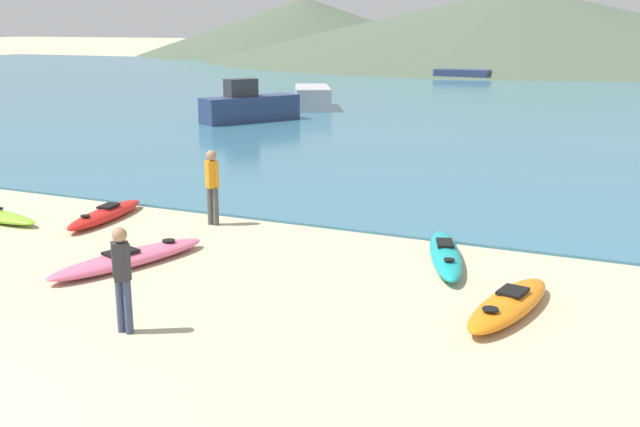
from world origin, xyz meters
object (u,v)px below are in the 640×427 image
(person_near_foreground, at_px, (122,273))
(moored_boat_1, at_px, (312,97))
(person_near_waterline, at_px, (212,183))
(kayak_on_sand_0, at_px, (509,304))
(kayak_on_sand_4, at_px, (445,254))
(moored_boat_3, at_px, (249,107))
(kayak_on_sand_3, at_px, (129,258))
(kayak_on_sand_5, at_px, (106,214))
(moored_boat_2, at_px, (462,74))

(person_near_foreground, xyz_separation_m, moored_boat_1, (-10.07, 28.03, -0.29))
(person_near_waterline, height_order, moored_boat_1, person_near_waterline)
(kayak_on_sand_0, relative_size, moored_boat_1, 0.62)
(kayak_on_sand_4, distance_m, moored_boat_3, 21.47)
(person_near_waterline, bearing_deg, kayak_on_sand_3, -87.37)
(person_near_foreground, relative_size, moored_boat_1, 0.35)
(kayak_on_sand_3, relative_size, person_near_waterline, 1.99)
(kayak_on_sand_0, bearing_deg, person_near_waterline, 159.54)
(kayak_on_sand_3, xyz_separation_m, person_near_waterline, (-0.15, 3.16, 0.83))
(person_near_waterline, bearing_deg, moored_boat_3, 117.14)
(kayak_on_sand_5, bearing_deg, moored_boat_2, 94.50)
(kayak_on_sand_0, distance_m, moored_boat_1, 29.15)
(kayak_on_sand_5, bearing_deg, moored_boat_1, 103.43)
(person_near_foreground, xyz_separation_m, moored_boat_3, (-10.31, 21.73, -0.17))
(kayak_on_sand_0, distance_m, person_near_waterline, 7.62)
(kayak_on_sand_3, relative_size, kayak_on_sand_4, 1.09)
(kayak_on_sand_0, xyz_separation_m, kayak_on_sand_4, (-1.60, 2.13, 0.00))
(kayak_on_sand_3, bearing_deg, moored_boat_3, 113.54)
(moored_boat_1, bearing_deg, kayak_on_sand_4, -59.48)
(person_near_waterline, distance_m, moored_boat_1, 23.69)
(moored_boat_1, distance_m, moored_boat_3, 6.31)
(kayak_on_sand_4, relative_size, person_near_foreground, 1.94)
(kayak_on_sand_5, bearing_deg, kayak_on_sand_4, 1.46)
(kayak_on_sand_0, bearing_deg, moored_boat_1, 121.10)
(moored_boat_1, bearing_deg, person_near_foreground, -70.24)
(person_near_foreground, bearing_deg, moored_boat_2, 98.90)
(kayak_on_sand_3, height_order, kayak_on_sand_4, kayak_on_sand_4)
(person_near_waterline, distance_m, moored_boat_2, 48.29)
(moored_boat_3, bearing_deg, kayak_on_sand_4, -50.34)
(moored_boat_2, bearing_deg, kayak_on_sand_4, -76.32)
(kayak_on_sand_0, relative_size, kayak_on_sand_5, 0.98)
(kayak_on_sand_4, relative_size, moored_boat_1, 0.68)
(moored_boat_3, bearing_deg, moored_boat_2, 86.55)
(person_near_waterline, distance_m, moored_boat_3, 17.99)
(kayak_on_sand_0, bearing_deg, kayak_on_sand_3, -175.77)
(kayak_on_sand_4, xyz_separation_m, moored_boat_2, (-11.78, 48.39, 0.26))
(moored_boat_2, distance_m, moored_boat_3, 31.93)
(kayak_on_sand_0, distance_m, moored_boat_3, 24.13)
(kayak_on_sand_3, height_order, kayak_on_sand_5, kayak_on_sand_5)
(person_near_waterline, relative_size, moored_boat_2, 0.38)
(kayak_on_sand_0, distance_m, kayak_on_sand_4, 2.66)
(kayak_on_sand_3, height_order, moored_boat_2, moored_boat_2)
(kayak_on_sand_3, distance_m, kayak_on_sand_5, 3.57)
(kayak_on_sand_5, xyz_separation_m, moored_boat_3, (-5.74, 16.73, 0.59))
(kayak_on_sand_4, distance_m, moored_boat_1, 26.50)
(kayak_on_sand_0, relative_size, moored_boat_2, 0.63)
(kayak_on_sand_4, xyz_separation_m, person_near_foreground, (-3.39, -5.20, 0.76))
(kayak_on_sand_3, xyz_separation_m, moored_boat_3, (-8.35, 19.17, 0.60))
(kayak_on_sand_3, distance_m, moored_boat_3, 20.92)
(person_near_foreground, relative_size, person_near_waterline, 0.94)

